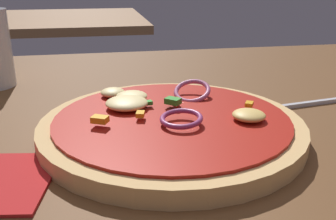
% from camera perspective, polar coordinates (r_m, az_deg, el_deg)
% --- Properties ---
extents(dining_table, '(1.24, 0.94, 0.03)m').
position_cam_1_polar(dining_table, '(0.38, 4.91, -6.86)').
color(dining_table, brown).
rests_on(dining_table, ground).
extents(pizza, '(0.27, 0.27, 0.04)m').
position_cam_1_polar(pizza, '(0.39, 0.44, -2.23)').
color(pizza, tan).
rests_on(pizza, dining_table).
extents(fork, '(0.18, 0.04, 0.00)m').
position_cam_1_polar(fork, '(0.49, 18.12, 0.58)').
color(fork, silver).
rests_on(fork, dining_table).
extents(background_table, '(0.68, 0.67, 0.03)m').
position_cam_1_polar(background_table, '(1.55, -16.91, 12.90)').
color(background_table, brown).
rests_on(background_table, ground).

